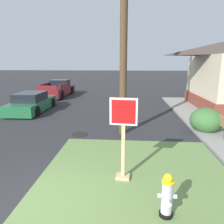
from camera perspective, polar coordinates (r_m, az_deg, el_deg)
ground_plane at (r=5.25m, az=-21.54°, el=-24.04°), size 160.00×160.00×0.00m
grass_corner_patch at (r=6.19m, az=6.67°, el=-16.48°), size 5.28×5.01×0.08m
sidewalk_strip at (r=10.99m, az=26.28°, el=-4.16°), size 2.20×17.46×0.12m
fire_hydrant at (r=4.59m, az=14.79°, el=-21.39°), size 0.38×0.34×0.94m
stop_sign at (r=5.42m, az=3.08°, el=-8.01°), size 0.69×0.31×2.19m
manhole_cover at (r=9.40m, az=-8.75°, el=-6.05°), size 0.70×0.70×0.02m
parked_sedan_green at (r=14.52m, az=-20.97°, el=2.30°), size 1.97×4.53×1.25m
pickup_truck_maroon at (r=20.44m, az=-14.51°, el=5.95°), size 2.02×5.36×1.48m
street_bench at (r=10.16m, az=27.67°, el=-2.55°), size 0.48×1.63×0.85m
utility_pole at (r=9.15m, az=3.27°, el=25.11°), size 1.42×0.31×9.64m
shrub_by_curb at (r=10.34m, az=24.29°, el=-2.09°), size 1.43×1.43×1.13m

